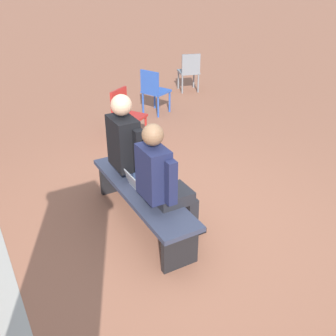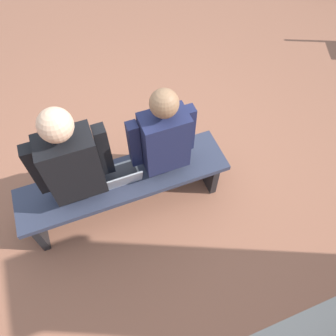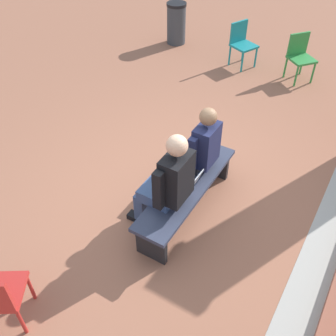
{
  "view_description": "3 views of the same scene",
  "coord_description": "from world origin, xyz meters",
  "px_view_note": "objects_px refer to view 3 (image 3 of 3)",
  "views": [
    {
      "loc": [
        -3.08,
        1.72,
        2.64
      ],
      "look_at": [
        0.21,
        -0.13,
        0.61
      ],
      "focal_mm": 42.0,
      "sensor_mm": 36.0,
      "label": 1
    },
    {
      "loc": [
        0.37,
        1.72,
        2.78
      ],
      "look_at": [
        -0.11,
        0.45,
        0.78
      ],
      "focal_mm": 35.0,
      "sensor_mm": 36.0,
      "label": 2
    },
    {
      "loc": [
        3.18,
        1.72,
        3.68
      ],
      "look_at": [
        0.19,
        -0.07,
        0.6
      ],
      "focal_mm": 42.0,
      "sensor_mm": 36.0,
      "label": 3
    }
  ],
  "objects_px": {
    "person_student": "(198,150)",
    "person_adult": "(167,182)",
    "laptop": "(188,183)",
    "plastic_chair_foreground": "(242,41)",
    "litter_bin": "(176,23)",
    "bench": "(187,191)",
    "plastic_chair_near_bench_right": "(300,54)"
  },
  "relations": [
    {
      "from": "bench",
      "to": "person_adult",
      "type": "height_order",
      "value": "person_adult"
    },
    {
      "from": "plastic_chair_foreground",
      "to": "laptop",
      "type": "bearing_deg",
      "value": 14.21
    },
    {
      "from": "litter_bin",
      "to": "person_student",
      "type": "bearing_deg",
      "value": 33.07
    },
    {
      "from": "person_adult",
      "to": "plastic_chair_near_bench_right",
      "type": "distance_m",
      "value": 4.41
    },
    {
      "from": "person_student",
      "to": "person_adult",
      "type": "relative_size",
      "value": 0.94
    },
    {
      "from": "bench",
      "to": "person_student",
      "type": "relative_size",
      "value": 1.36
    },
    {
      "from": "person_student",
      "to": "person_adult",
      "type": "height_order",
      "value": "person_adult"
    },
    {
      "from": "bench",
      "to": "person_adult",
      "type": "distance_m",
      "value": 0.52
    },
    {
      "from": "laptop",
      "to": "plastic_chair_foreground",
      "type": "xyz_separation_m",
      "value": [
        -4.05,
        -1.03,
        -0.02
      ]
    },
    {
      "from": "person_adult",
      "to": "plastic_chair_foreground",
      "type": "bearing_deg",
      "value": -167.84
    },
    {
      "from": "laptop",
      "to": "person_adult",
      "type": "bearing_deg",
      "value": -14.43
    },
    {
      "from": "bench",
      "to": "plastic_chair_near_bench_right",
      "type": "bearing_deg",
      "value": 178.26
    },
    {
      "from": "plastic_chair_foreground",
      "to": "person_adult",
      "type": "bearing_deg",
      "value": 12.16
    },
    {
      "from": "person_student",
      "to": "plastic_chair_foreground",
      "type": "relative_size",
      "value": 1.58
    },
    {
      "from": "person_student",
      "to": "bench",
      "type": "bearing_deg",
      "value": 10.47
    },
    {
      "from": "person_student",
      "to": "litter_bin",
      "type": "height_order",
      "value": "person_student"
    },
    {
      "from": "litter_bin",
      "to": "plastic_chair_foreground",
      "type": "bearing_deg",
      "value": 81.14
    },
    {
      "from": "bench",
      "to": "plastic_chair_foreground",
      "type": "distance_m",
      "value": 4.16
    },
    {
      "from": "bench",
      "to": "laptop",
      "type": "xyz_separation_m",
      "value": [
        0.02,
        0.01,
        0.15
      ]
    },
    {
      "from": "bench",
      "to": "litter_bin",
      "type": "xyz_separation_m",
      "value": [
        -4.28,
        -2.62,
        0.08
      ]
    },
    {
      "from": "person_adult",
      "to": "laptop",
      "type": "xyz_separation_m",
      "value": [
        -0.32,
        0.08,
        -0.24
      ]
    },
    {
      "from": "person_student",
      "to": "laptop",
      "type": "height_order",
      "value": "person_student"
    },
    {
      "from": "person_student",
      "to": "person_adult",
      "type": "distance_m",
      "value": 0.7
    },
    {
      "from": "bench",
      "to": "plastic_chair_foreground",
      "type": "bearing_deg",
      "value": -165.89
    },
    {
      "from": "plastic_chair_foreground",
      "to": "litter_bin",
      "type": "relative_size",
      "value": 0.98
    },
    {
      "from": "plastic_chair_near_bench_right",
      "to": "litter_bin",
      "type": "distance_m",
      "value": 2.75
    },
    {
      "from": "laptop",
      "to": "litter_bin",
      "type": "xyz_separation_m",
      "value": [
        -4.3,
        -2.63,
        -0.07
      ]
    },
    {
      "from": "plastic_chair_near_bench_right",
      "to": "person_adult",
      "type": "bearing_deg",
      "value": -2.53
    },
    {
      "from": "person_adult",
      "to": "litter_bin",
      "type": "height_order",
      "value": "person_adult"
    },
    {
      "from": "litter_bin",
      "to": "bench",
      "type": "bearing_deg",
      "value": 31.47
    },
    {
      "from": "person_student",
      "to": "litter_bin",
      "type": "relative_size",
      "value": 1.54
    },
    {
      "from": "person_adult",
      "to": "laptop",
      "type": "relative_size",
      "value": 4.39
    }
  ]
}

